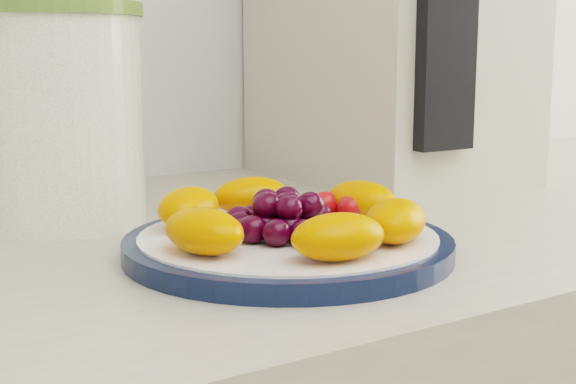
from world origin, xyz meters
TOP-DOWN VIEW (x-y plane):
  - plate_rim at (-0.11, 1.08)m, footprint 0.25×0.25m
  - plate_face at (-0.11, 1.08)m, footprint 0.23×0.23m
  - canister at (-0.22, 1.30)m, footprint 0.20×0.20m
  - canister_lid at (-0.22, 1.30)m, footprint 0.21×0.21m
  - appliance_body at (0.20, 1.33)m, footprint 0.23×0.32m
  - appliance_panel at (0.14, 1.17)m, footprint 0.07×0.02m
  - fruit_plate at (-0.11, 1.08)m, footprint 0.22×0.22m

SIDE VIEW (x-z plane):
  - plate_rim at x=-0.11m, z-range 0.90..0.91m
  - plate_face at x=-0.11m, z-range 0.90..0.92m
  - fruit_plate at x=-0.11m, z-range 0.91..0.95m
  - canister at x=-0.22m, z-range 0.90..1.09m
  - canister_lid at x=-0.22m, z-range 1.09..1.10m
  - appliance_body at x=0.20m, z-range 0.90..1.29m
  - appliance_panel at x=0.14m, z-range 0.96..1.25m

